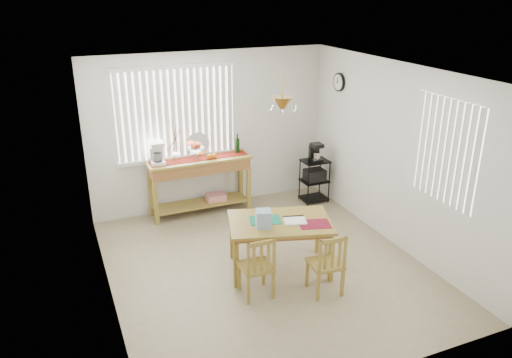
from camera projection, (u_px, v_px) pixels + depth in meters
name	position (u px, v px, depth m)	size (l,w,h in m)	color
ground	(265.00, 266.00, 6.74)	(4.00, 4.50, 0.01)	tan
room_shell	(266.00, 146.00, 6.13)	(4.20, 4.70, 2.70)	white
sideboard	(200.00, 172.00, 8.09)	(1.67, 0.47, 0.94)	olive
sideboard_items	(182.00, 151.00, 7.86)	(1.59, 0.40, 0.72)	maroon
wire_cart	(314.00, 177.00, 8.61)	(0.44, 0.35, 0.75)	black
cart_items	(315.00, 152.00, 8.46)	(0.18, 0.21, 0.31)	black
dining_table	(280.00, 227.00, 6.46)	(1.50, 1.18, 0.70)	olive
table_items	(272.00, 219.00, 6.28)	(0.99, 0.73, 0.22)	#157B60
chair_left	(257.00, 267.00, 5.95)	(0.39, 0.39, 0.81)	olive
chair_right	(327.00, 264.00, 6.01)	(0.41, 0.41, 0.82)	olive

